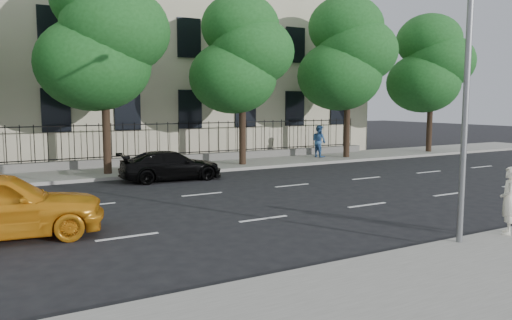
{
  "coord_description": "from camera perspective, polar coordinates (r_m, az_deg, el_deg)",
  "views": [
    {
      "loc": [
        -7.24,
        -9.84,
        3.4
      ],
      "look_at": [
        0.04,
        3.0,
        1.69
      ],
      "focal_mm": 35.0,
      "sensor_mm": 36.0,
      "label": 1
    }
  ],
  "objects": [
    {
      "name": "black_sedan",
      "position": [
        22.07,
        -9.68,
        -0.63
      ],
      "size": [
        4.56,
        2.07,
        1.29
      ],
      "primitive_type": "imported",
      "rotation": [
        0.0,
        0.0,
        1.51
      ],
      "color": "black",
      "rests_on": "ground"
    },
    {
      "name": "far_sidewalk",
      "position": [
        25.14,
        -12.53,
        -1.14
      ],
      "size": [
        60.0,
        4.0,
        0.15
      ],
      "primitive_type": "cube",
      "color": "gray",
      "rests_on": "ground"
    },
    {
      "name": "ground",
      "position": [
        12.68,
        6.64,
        -8.97
      ],
      "size": [
        120.0,
        120.0,
        0.0
      ],
      "primitive_type": "plane",
      "color": "black",
      "rests_on": "ground"
    },
    {
      "name": "tree_c",
      "position": [
        23.99,
        -17.07,
        13.55
      ],
      "size": [
        5.89,
        5.5,
        9.8
      ],
      "color": "#382619",
      "rests_on": "far_sidewalk"
    },
    {
      "name": "street_light",
      "position": [
        12.77,
        21.27,
        14.06
      ],
      "size": [
        0.25,
        3.32,
        8.05
      ],
      "color": "slate",
      "rests_on": "near_sidewalk"
    },
    {
      "name": "pedestrian_far",
      "position": [
        29.85,
        7.23,
        2.15
      ],
      "size": [
        0.79,
        0.98,
        1.89
      ],
      "primitive_type": "imported",
      "rotation": [
        0.0,
        0.0,
        1.66
      ],
      "color": "#325C96",
      "rests_on": "far_sidewalk"
    },
    {
      "name": "tree_f",
      "position": [
        35.14,
        19.3,
        10.3
      ],
      "size": [
        5.52,
        5.12,
        9.01
      ],
      "color": "#382619",
      "rests_on": "far_sidewalk"
    },
    {
      "name": "tree_d",
      "position": [
        26.36,
        -1.67,
        11.93
      ],
      "size": [
        5.34,
        4.94,
        8.84
      ],
      "color": "#382619",
      "rests_on": "far_sidewalk"
    },
    {
      "name": "masonry_building",
      "position": [
        34.04,
        -17.52,
        15.82
      ],
      "size": [
        34.6,
        12.11,
        18.5
      ],
      "color": "beige",
      "rests_on": "ground"
    },
    {
      "name": "woman_near",
      "position": [
        13.81,
        26.92,
        -4.15
      ],
      "size": [
        0.73,
        0.7,
        1.68
      ],
      "primitive_type": "imported",
      "rotation": [
        0.0,
        0.0,
        3.82
      ],
      "color": "white",
      "rests_on": "near_sidewalk"
    },
    {
      "name": "iron_fence",
      "position": [
        26.69,
        -13.63,
        0.52
      ],
      "size": [
        30.0,
        0.5,
        2.2
      ],
      "color": "slate",
      "rests_on": "far_sidewalk"
    },
    {
      "name": "lane_markings",
      "position": [
        16.64,
        -3.09,
        -5.15
      ],
      "size": [
        49.6,
        4.62,
        0.01
      ],
      "primitive_type": null,
      "color": "silver",
      "rests_on": "ground"
    },
    {
      "name": "tree_e",
      "position": [
        30.29,
        10.37,
        11.81
      ],
      "size": [
        5.71,
        5.31,
        9.46
      ],
      "color": "#382619",
      "rests_on": "far_sidewalk"
    },
    {
      "name": "near_sidewalk",
      "position": [
        9.88,
        20.85,
        -13.49
      ],
      "size": [
        60.0,
        4.0,
        0.15
      ],
      "primitive_type": "cube",
      "color": "gray",
      "rests_on": "ground"
    }
  ]
}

